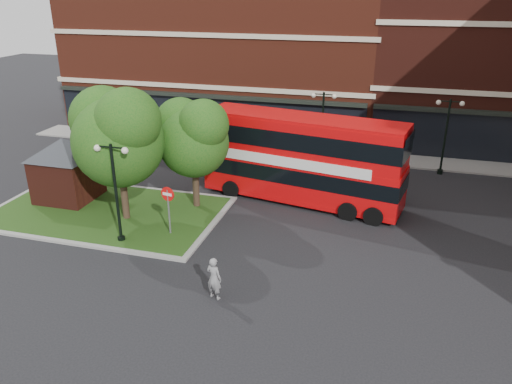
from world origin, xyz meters
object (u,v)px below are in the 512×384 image
(car_silver, at_px, (284,150))
(car_white, at_px, (338,147))
(bus, at_px, (302,154))

(car_silver, height_order, car_white, car_white)
(car_silver, relative_size, car_white, 0.89)
(bus, distance_m, car_white, 8.70)
(car_silver, distance_m, car_white, 3.95)
(bus, xyz_separation_m, car_silver, (-2.58, 6.88, -2.16))
(bus, xyz_separation_m, car_white, (1.07, 8.38, -2.09))
(car_white, bearing_deg, bus, 165.69)
(bus, relative_size, car_white, 2.49)
(bus, distance_m, car_silver, 7.66)
(car_silver, bearing_deg, car_white, -69.16)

